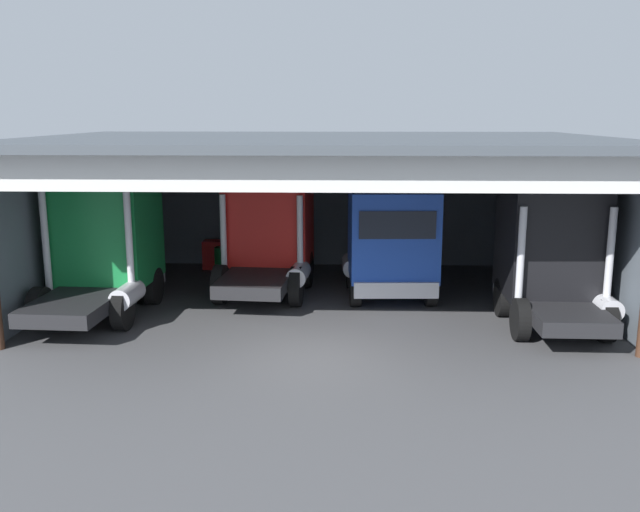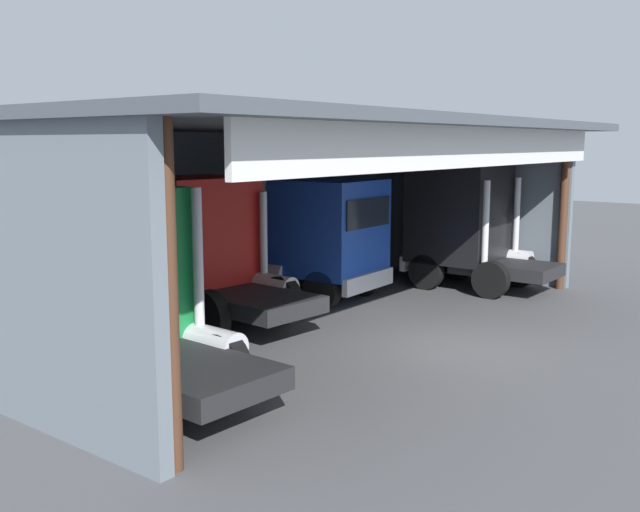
{
  "view_description": "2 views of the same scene",
  "coord_description": "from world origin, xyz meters",
  "px_view_note": "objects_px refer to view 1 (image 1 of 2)",
  "views": [
    {
      "loc": [
        0.64,
        -14.71,
        5.38
      ],
      "look_at": [
        0.0,
        3.38,
        1.6
      ],
      "focal_mm": 38.3,
      "sensor_mm": 36.0,
      "label": 1
    },
    {
      "loc": [
        -13.19,
        -6.7,
        4.25
      ],
      "look_at": [
        0.0,
        3.38,
        1.6
      ],
      "focal_mm": 39.96,
      "sensor_mm": 36.0,
      "label": 2
    }
  ],
  "objects_px": {
    "truck_green_center_right_bay": "(104,246)",
    "truck_black_center_bay": "(552,250)",
    "truck_blue_yard_outside": "(390,242)",
    "tool_cart": "(216,255)",
    "oil_drum": "(223,259)",
    "truck_red_right_bay": "(268,235)"
  },
  "relations": [
    {
      "from": "truck_green_center_right_bay",
      "to": "tool_cart",
      "type": "bearing_deg",
      "value": 71.84
    },
    {
      "from": "truck_red_right_bay",
      "to": "truck_black_center_bay",
      "type": "xyz_separation_m",
      "value": [
        7.62,
        -3.0,
        0.18
      ]
    },
    {
      "from": "truck_black_center_bay",
      "to": "oil_drum",
      "type": "bearing_deg",
      "value": 149.85
    },
    {
      "from": "truck_red_right_bay",
      "to": "tool_cart",
      "type": "relative_size",
      "value": 4.78
    },
    {
      "from": "tool_cart",
      "to": "truck_green_center_right_bay",
      "type": "bearing_deg",
      "value": -110.89
    },
    {
      "from": "truck_blue_yard_outside",
      "to": "oil_drum",
      "type": "height_order",
      "value": "truck_blue_yard_outside"
    },
    {
      "from": "truck_green_center_right_bay",
      "to": "tool_cart",
      "type": "height_order",
      "value": "truck_green_center_right_bay"
    },
    {
      "from": "truck_black_center_bay",
      "to": "truck_blue_yard_outside",
      "type": "bearing_deg",
      "value": 151.25
    },
    {
      "from": "truck_blue_yard_outside",
      "to": "oil_drum",
      "type": "xyz_separation_m",
      "value": [
        -5.54,
        3.45,
        -1.31
      ]
    },
    {
      "from": "truck_green_center_right_bay",
      "to": "tool_cart",
      "type": "xyz_separation_m",
      "value": [
        2.06,
        5.39,
        -1.33
      ]
    },
    {
      "from": "oil_drum",
      "to": "truck_blue_yard_outside",
      "type": "bearing_deg",
      "value": -31.88
    },
    {
      "from": "truck_red_right_bay",
      "to": "oil_drum",
      "type": "bearing_deg",
      "value": 129.61
    },
    {
      "from": "truck_red_right_bay",
      "to": "tool_cart",
      "type": "height_order",
      "value": "truck_red_right_bay"
    },
    {
      "from": "oil_drum",
      "to": "truck_black_center_bay",
      "type": "bearing_deg",
      "value": -30.9
    },
    {
      "from": "truck_blue_yard_outside",
      "to": "tool_cart",
      "type": "distance_m",
      "value": 7.17
    },
    {
      "from": "oil_drum",
      "to": "tool_cart",
      "type": "bearing_deg",
      "value": 122.74
    },
    {
      "from": "truck_green_center_right_bay",
      "to": "truck_black_center_bay",
      "type": "height_order",
      "value": "truck_black_center_bay"
    },
    {
      "from": "oil_drum",
      "to": "truck_red_right_bay",
      "type": "bearing_deg",
      "value": -54.96
    },
    {
      "from": "truck_red_right_bay",
      "to": "oil_drum",
      "type": "relative_size",
      "value": 5.55
    },
    {
      "from": "truck_red_right_bay",
      "to": "truck_blue_yard_outside",
      "type": "height_order",
      "value": "truck_red_right_bay"
    },
    {
      "from": "oil_drum",
      "to": "tool_cart",
      "type": "height_order",
      "value": "tool_cart"
    },
    {
      "from": "truck_red_right_bay",
      "to": "truck_blue_yard_outside",
      "type": "xyz_separation_m",
      "value": [
        3.65,
        -0.75,
        -0.05
      ]
    }
  ]
}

